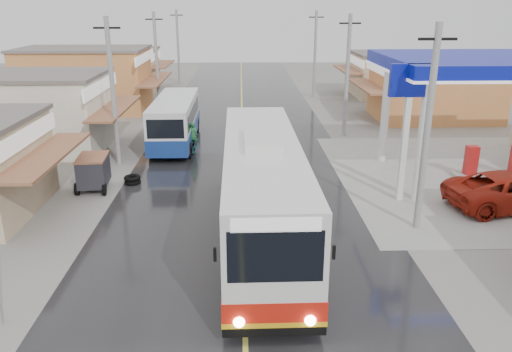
# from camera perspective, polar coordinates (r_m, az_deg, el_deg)

# --- Properties ---
(ground) EXTENTS (120.00, 120.00, 0.00)m
(ground) POSITION_cam_1_polar(r_m,az_deg,el_deg) (20.16, -1.42, -6.15)
(ground) COLOR slate
(ground) RESTS_ON ground
(road) EXTENTS (12.00, 90.00, 0.02)m
(road) POSITION_cam_1_polar(r_m,az_deg,el_deg) (34.32, -1.59, 4.62)
(road) COLOR black
(road) RESTS_ON ground
(centre_line) EXTENTS (0.15, 90.00, 0.01)m
(centre_line) POSITION_cam_1_polar(r_m,az_deg,el_deg) (34.32, -1.59, 4.64)
(centre_line) COLOR #D8CC4C
(centre_line) RESTS_ON road
(shopfronts_left) EXTENTS (11.00, 44.00, 5.20)m
(shopfronts_left) POSITION_cam_1_polar(r_m,az_deg,el_deg) (39.42, -20.94, 5.25)
(shopfronts_left) COLOR tan
(shopfronts_left) RESTS_ON ground
(shopfronts_right) EXTENTS (11.00, 44.00, 4.80)m
(shopfronts_right) POSITION_cam_1_polar(r_m,az_deg,el_deg) (34.85, 23.97, 3.16)
(shopfronts_right) COLOR beige
(shopfronts_right) RESTS_ON ground
(utility_poles_left) EXTENTS (1.60, 50.00, 8.00)m
(utility_poles_left) POSITION_cam_1_polar(r_m,az_deg,el_deg) (35.97, -12.86, 4.80)
(utility_poles_left) COLOR gray
(utility_poles_left) RESTS_ON ground
(utility_poles_right) EXTENTS (1.60, 36.00, 8.00)m
(utility_poles_right) POSITION_cam_1_polar(r_m,az_deg,el_deg) (35.04, 9.97, 4.62)
(utility_poles_right) COLOR gray
(utility_poles_right) RESTS_ON ground
(coach_bus) EXTENTS (3.10, 13.26, 4.13)m
(coach_bus) POSITION_cam_1_polar(r_m,az_deg,el_deg) (18.76, 0.68, -1.52)
(coach_bus) COLOR silver
(coach_bus) RESTS_ON road
(second_bus) EXTENTS (2.42, 8.85, 2.93)m
(second_bus) POSITION_cam_1_polar(r_m,az_deg,el_deg) (32.27, -9.21, 6.31)
(second_bus) COLOR silver
(second_bus) RESTS_ON road
(jeepney) EXTENTS (6.11, 3.50, 1.61)m
(jeepney) POSITION_cam_1_polar(r_m,az_deg,el_deg) (24.68, 27.18, -1.50)
(jeepney) COLOR #9E1E0F
(jeepney) RESTS_ON ground
(cyclist) EXTENTS (0.62, 1.75, 1.88)m
(cyclist) POSITION_cam_1_polar(r_m,az_deg,el_deg) (30.55, -7.17, 3.82)
(cyclist) COLOR black
(cyclist) RESTS_ON ground
(tricycle_near) EXTENTS (1.62, 2.21, 1.68)m
(tricycle_near) POSITION_cam_1_polar(r_m,az_deg,el_deg) (25.33, -18.12, 0.58)
(tricycle_near) COLOR #26262D
(tricycle_near) RESTS_ON ground
(tyre_stack) EXTENTS (0.83, 0.83, 0.43)m
(tyre_stack) POSITION_cam_1_polar(r_m,az_deg,el_deg) (25.83, -13.94, -0.42)
(tyre_stack) COLOR black
(tyre_stack) RESTS_ON ground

